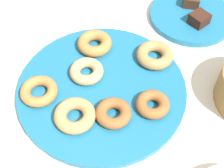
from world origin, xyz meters
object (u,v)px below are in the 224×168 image
(brownie_near, at_px, (192,0))
(donut_plate, at_px, (102,89))
(donut_3, at_px, (87,71))
(donut_0, at_px, (95,43))
(cake_plate, at_px, (191,16))
(donut_1, at_px, (39,91))
(donut_6, at_px, (153,104))
(brownie_far, at_px, (199,19))
(donut_2, at_px, (155,55))
(donut_4, at_px, (113,113))
(donut_5, at_px, (75,115))

(brownie_near, bearing_deg, donut_plate, -10.67)
(donut_plate, relative_size, donut_3, 4.90)
(donut_0, height_order, cake_plate, donut_0)
(donut_3, height_order, brownie_near, brownie_near)
(donut_0, bearing_deg, donut_1, -9.47)
(donut_6, xyz_separation_m, brownie_far, (-0.33, -0.01, 0.00))
(brownie_near, bearing_deg, donut_2, -0.47)
(donut_3, bearing_deg, brownie_far, 151.06)
(donut_0, relative_size, donut_2, 0.96)
(donut_3, bearing_deg, donut_0, -160.47)
(donut_6, bearing_deg, donut_3, -92.63)
(donut_6, bearing_deg, donut_plate, -87.45)
(donut_plate, height_order, donut_3, donut_3)
(donut_3, bearing_deg, brownie_near, 161.84)
(donut_3, distance_m, donut_4, 0.14)
(donut_2, distance_m, brownie_far, 0.20)
(cake_plate, bearing_deg, donut_plate, -14.49)
(donut_2, bearing_deg, donut_5, -17.14)
(donut_plate, xyz_separation_m, donut_4, (0.06, 0.07, 0.02))
(donut_4, xyz_separation_m, cake_plate, (-0.43, 0.03, -0.02))
(donut_0, xyz_separation_m, donut_3, (0.09, 0.03, -0.00))
(cake_plate, relative_size, brownie_far, 5.08)
(donut_1, bearing_deg, donut_2, 141.46)
(donut_4, height_order, donut_5, donut_5)
(donut_0, bearing_deg, donut_5, 20.20)
(donut_plate, height_order, brownie_far, brownie_far)
(donut_2, height_order, donut_3, donut_2)
(donut_5, bearing_deg, donut_0, -159.80)
(donut_0, distance_m, brownie_near, 0.34)
(donut_2, bearing_deg, donut_3, -43.39)
(donut_4, distance_m, brownie_near, 0.47)
(donut_0, distance_m, donut_5, 0.23)
(brownie_far, bearing_deg, cake_plate, -135.00)
(donut_2, bearing_deg, donut_6, 23.17)
(donut_4, distance_m, donut_6, 0.10)
(donut_1, xyz_separation_m, brownie_near, (-0.50, 0.20, 0.00))
(donut_2, bearing_deg, brownie_near, 179.53)
(donut_plate, distance_m, donut_1, 0.15)
(donut_plate, distance_m, brownie_far, 0.36)
(brownie_far, bearing_deg, donut_plate, -20.56)
(donut_plate, bearing_deg, donut_6, 92.55)
(donut_3, xyz_separation_m, brownie_far, (-0.33, 0.18, 0.00))
(donut_6, height_order, brownie_far, brownie_far)
(donut_5, bearing_deg, donut_plate, 177.37)
(donut_3, height_order, cake_plate, donut_3)
(donut_plate, xyz_separation_m, brownie_near, (-0.41, 0.08, 0.03))
(donut_6, bearing_deg, donut_2, -156.83)
(donut_2, xyz_separation_m, brownie_far, (-0.19, 0.05, 0.00))
(donut_0, bearing_deg, brownie_near, 151.62)
(donut_0, bearing_deg, cake_plate, 145.41)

